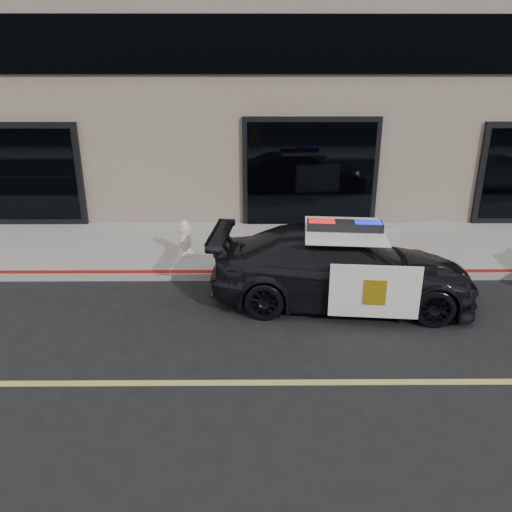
{
  "coord_description": "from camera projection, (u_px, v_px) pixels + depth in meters",
  "views": [
    {
      "loc": [
        -2.47,
        -5.67,
        3.94
      ],
      "look_at": [
        -2.42,
        2.2,
        1.0
      ],
      "focal_mm": 35.0,
      "sensor_mm": 36.0,
      "label": 1
    }
  ],
  "objects": [
    {
      "name": "ground",
      "position": [
        436.0,
        382.0,
        6.71
      ],
      "size": [
        120.0,
        120.0,
        0.0
      ],
      "primitive_type": "plane",
      "color": "black",
      "rests_on": "ground"
    },
    {
      "name": "police_car",
      "position": [
        342.0,
        267.0,
        8.81
      ],
      "size": [
        2.78,
        4.99,
        1.51
      ],
      "color": "black",
      "rests_on": "ground"
    },
    {
      "name": "fire_hydrant",
      "position": [
        185.0,
        239.0,
        10.76
      ],
      "size": [
        0.36,
        0.5,
        0.79
      ],
      "color": "silver",
      "rests_on": "sidewalk_n"
    },
    {
      "name": "sidewalk_n",
      "position": [
        359.0,
        247.0,
        11.6
      ],
      "size": [
        60.0,
        3.5,
        0.15
      ],
      "primitive_type": "cube",
      "color": "gray",
      "rests_on": "ground"
    }
  ]
}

